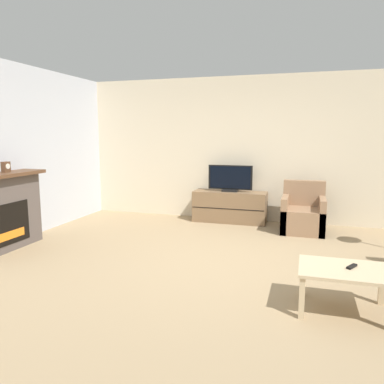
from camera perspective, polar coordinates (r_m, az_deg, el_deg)
ground_plane at (r=4.77m, az=4.70°, el=-11.20°), size 24.00×24.00×0.00m
wall_back at (r=7.14m, az=9.52°, el=6.42°), size 12.00×0.06×2.70m
wall_left at (r=6.11m, az=-27.19°, el=5.22°), size 0.06×12.00×2.70m
fireplace at (r=5.88m, az=-27.14°, el=-2.67°), size 0.44×1.38×1.10m
mantel_clock at (r=5.88m, az=-26.50°, el=3.43°), size 0.08×0.11×0.15m
tv_stand at (r=7.04m, az=5.78°, el=-2.24°), size 1.35×0.45×0.58m
tv at (r=6.96m, az=5.84°, el=1.92°), size 0.82×0.18×0.49m
armchair at (r=6.60m, az=16.56°, el=-3.40°), size 0.70×0.76×0.84m
coffee_table at (r=3.78m, az=22.22°, el=-11.55°), size 0.81×0.60×0.41m
remote at (r=3.80m, az=23.17°, el=-10.39°), size 0.11×0.15×0.02m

